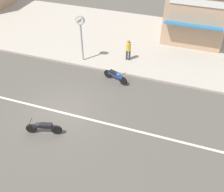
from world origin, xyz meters
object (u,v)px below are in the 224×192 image
Objects in this scene: motorcycle_1 at (43,127)px; pedestrian_far_end at (128,49)px; street_clock at (81,28)px; shopfront_corner_warung at (197,11)px; motorcycle_2 at (116,76)px.

motorcycle_1 is 1.19× the size of pedestrian_far_end.
shopfront_corner_warung is at bearing 42.91° from street_clock.
pedestrian_far_end is at bearing 74.93° from motorcycle_1.
motorcycle_2 is at bearing -116.94° from shopfront_corner_warung.
motorcycle_1 is 7.39m from street_clock.
shopfront_corner_warung reaches higher than motorcycle_1.
motorcycle_2 is 2.64m from pedestrian_far_end.
pedestrian_far_end reaches higher than motorcycle_2.
shopfront_corner_warung is (7.00, 6.51, -0.39)m from street_clock.
motorcycle_2 is at bearing 69.36° from motorcycle_1.
street_clock is 2.14× the size of pedestrian_far_end.
street_clock reaches higher than pedestrian_far_end.
shopfront_corner_warung is at bearing 63.06° from motorcycle_2.
street_clock is 3.58m from pedestrian_far_end.
motorcycle_1 is 5.91m from motorcycle_2.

